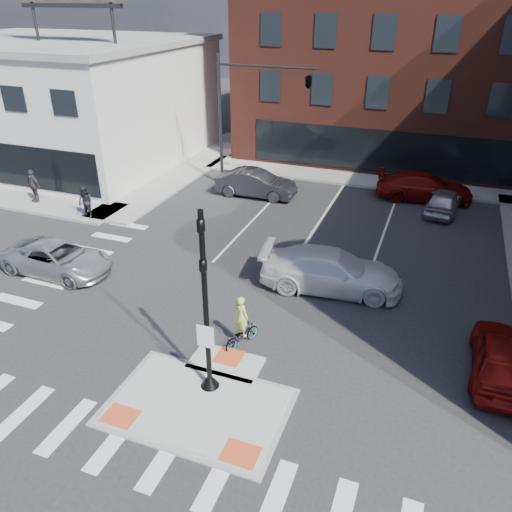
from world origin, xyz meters
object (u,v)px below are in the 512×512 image
at_px(red_sedan, 501,357).
at_px(bg_car_silver, 444,201).
at_px(pedestrian_b, 33,186).
at_px(bg_car_dark, 256,183).
at_px(bg_car_red, 424,187).
at_px(white_pickup, 331,270).
at_px(silver_suv, 58,258).
at_px(cyclist, 242,329).
at_px(pedestrian_a, 85,202).

relative_size(red_sedan, bg_car_silver, 1.06).
height_order(bg_car_silver, pedestrian_b, pedestrian_b).
height_order(bg_car_dark, bg_car_red, bg_car_red).
distance_m(red_sedan, bg_car_dark, 18.12).
relative_size(red_sedan, white_pickup, 0.74).
bearing_deg(silver_suv, pedestrian_b, 48.79).
bearing_deg(red_sedan, bg_car_red, -76.23).
distance_m(bg_car_dark, bg_car_red, 10.13).
bearing_deg(cyclist, silver_suv, 11.97).
bearing_deg(red_sedan, silver_suv, -0.47).
bearing_deg(pedestrian_b, bg_car_dark, 41.21).
bearing_deg(white_pickup, bg_car_red, -20.67).
bearing_deg(bg_car_red, pedestrian_a, 112.20).
bearing_deg(bg_car_dark, cyclist, -162.57).
distance_m(red_sedan, pedestrian_b, 25.77).
xyz_separation_m(bg_car_dark, cyclist, (4.78, -13.94, -0.13)).
bearing_deg(bg_car_red, bg_car_dark, 99.75).
xyz_separation_m(silver_suv, white_pickup, (11.62, 2.94, 0.16)).
bearing_deg(bg_car_silver, white_pickup, 76.45).
relative_size(bg_car_dark, pedestrian_a, 2.72).
bearing_deg(silver_suv, bg_car_red, -43.29).
bearing_deg(bg_car_silver, bg_car_red, -45.68).
distance_m(red_sedan, white_pickup, 7.23).
relative_size(silver_suv, cyclist, 2.49).
bearing_deg(pedestrian_b, pedestrian_a, 2.81).
distance_m(white_pickup, cyclist, 5.30).
height_order(red_sedan, bg_car_dark, bg_car_dark).
bearing_deg(bg_car_silver, silver_suv, 48.26).
xyz_separation_m(red_sedan, pedestrian_b, (-24.90, 6.64, 0.39)).
xyz_separation_m(cyclist, pedestrian_b, (-16.50, 8.14, 0.44)).
bearing_deg(bg_car_dark, pedestrian_b, 114.84).
xyz_separation_m(bg_car_dark, bg_car_red, (9.66, 3.05, 0.00)).
distance_m(bg_car_red, pedestrian_b, 23.14).
height_order(bg_car_dark, bg_car_silver, bg_car_dark).
distance_m(bg_car_dark, bg_car_silver, 10.97).
bearing_deg(bg_car_dark, bg_car_red, -73.98).
bearing_deg(white_pickup, red_sedan, -125.41).
bearing_deg(bg_car_dark, pedestrian_a, 131.14).
bearing_deg(pedestrian_a, pedestrian_b, 177.93).
xyz_separation_m(cyclist, pedestrian_a, (-12.10, 7.20, 0.37)).
relative_size(bg_car_red, pedestrian_b, 2.87).
height_order(pedestrian_a, pedestrian_b, pedestrian_b).
distance_m(cyclist, pedestrian_a, 14.09).
height_order(bg_car_dark, pedestrian_a, pedestrian_a).
relative_size(bg_car_red, cyclist, 2.77).
height_order(white_pickup, pedestrian_b, pedestrian_b).
distance_m(bg_car_silver, bg_car_red, 2.05).
distance_m(white_pickup, pedestrian_b, 18.80).
bearing_deg(bg_car_dark, bg_car_silver, -84.16).
bearing_deg(bg_car_dark, red_sedan, -134.84).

